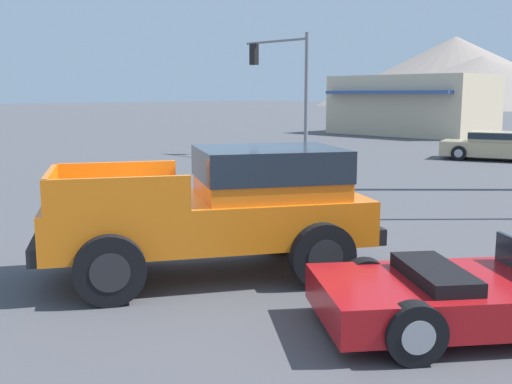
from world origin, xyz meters
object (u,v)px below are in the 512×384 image
(red_convertible_car, at_px, (490,295))
(traffic_light_crosswalk, at_px, (282,72))
(parked_car_tan, at_px, (494,146))
(orange_pickup_truck, at_px, (229,203))

(red_convertible_car, bearing_deg, traffic_light_crosswalk, 177.71)
(parked_car_tan, bearing_deg, traffic_light_crosswalk, -70.91)
(orange_pickup_truck, distance_m, red_convertible_car, 3.91)
(red_convertible_car, bearing_deg, parked_car_tan, 151.21)
(red_convertible_car, distance_m, parked_car_tan, 19.49)
(orange_pickup_truck, relative_size, traffic_light_crosswalk, 1.01)
(red_convertible_car, bearing_deg, orange_pickup_truck, -131.67)
(traffic_light_crosswalk, bearing_deg, parked_car_tan, -141.27)
(orange_pickup_truck, distance_m, parked_car_tan, 19.01)
(traffic_light_crosswalk, bearing_deg, red_convertible_car, 141.18)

